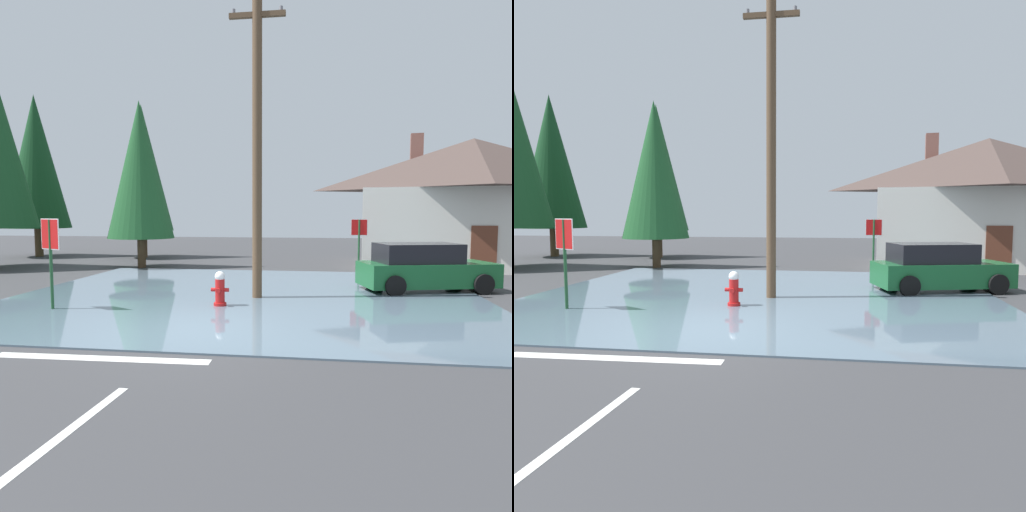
% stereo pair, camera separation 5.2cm
% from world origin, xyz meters
% --- Properties ---
extents(ground_plane, '(80.00, 80.00, 0.10)m').
position_xyz_m(ground_plane, '(0.00, 0.00, -0.05)').
color(ground_plane, '#38383A').
extents(flood_puddle, '(13.80, 12.46, 0.04)m').
position_xyz_m(flood_puddle, '(0.52, 4.43, 0.02)').
color(flood_puddle, slate).
rests_on(flood_puddle, ground).
extents(lane_stop_bar, '(3.86, 0.42, 0.01)m').
position_xyz_m(lane_stop_bar, '(-0.95, -2.24, 0.00)').
color(lane_stop_bar, silver).
rests_on(lane_stop_bar, ground).
extents(lane_center_stripe, '(0.28, 2.89, 0.01)m').
position_xyz_m(lane_center_stripe, '(-0.03, -4.97, 0.00)').
color(lane_center_stripe, silver).
rests_on(lane_center_stripe, ground).
extents(stop_sign_near, '(0.71, 0.39, 2.37)m').
position_xyz_m(stop_sign_near, '(-4.12, 1.50, 1.70)').
color(stop_sign_near, '#1E4C28').
rests_on(stop_sign_near, ground).
extents(fire_hydrant, '(0.48, 0.41, 0.96)m').
position_xyz_m(fire_hydrant, '(0.07, 2.58, 0.47)').
color(fire_hydrant, red).
rests_on(fire_hydrant, ground).
extents(utility_pole, '(1.60, 0.28, 8.63)m').
position_xyz_m(utility_pole, '(0.87, 3.97, 4.49)').
color(utility_pole, brown).
rests_on(utility_pole, ground).
extents(stop_sign_far, '(0.67, 0.08, 2.27)m').
position_xyz_m(stop_sign_far, '(4.18, 10.18, 1.60)').
color(stop_sign_far, '#1E4C28').
rests_on(stop_sign_far, ground).
extents(house, '(11.20, 7.60, 6.44)m').
position_xyz_m(house, '(9.57, 14.02, 3.10)').
color(house, beige).
rests_on(house, ground).
extents(parked_car, '(4.48, 2.80, 1.54)m').
position_xyz_m(parked_car, '(5.99, 6.15, 0.74)').
color(parked_car, '#195B2D').
rests_on(parked_car, ground).
extents(pine_tree_mid_left, '(3.42, 3.42, 8.56)m').
position_xyz_m(pine_tree_mid_left, '(-7.46, 16.20, 5.04)').
color(pine_tree_mid_left, '#4C3823').
rests_on(pine_tree_mid_left, ground).
extents(pine_tree_short_left, '(3.04, 3.04, 7.59)m').
position_xyz_m(pine_tree_short_left, '(-5.61, 11.30, 4.47)').
color(pine_tree_short_left, '#4C3823').
rests_on(pine_tree_short_left, ground).
extents(pine_tree_far_center, '(3.70, 3.70, 9.25)m').
position_xyz_m(pine_tree_far_center, '(-13.74, 15.93, 5.44)').
color(pine_tree_far_center, '#4C3823').
rests_on(pine_tree_far_center, ground).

